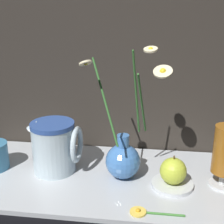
{
  "coord_description": "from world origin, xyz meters",
  "views": [
    {
      "loc": [
        0.11,
        -0.72,
        0.44
      ],
      "look_at": [
        0.01,
        0.0,
        0.19
      ],
      "focal_mm": 50.0,
      "sensor_mm": 36.0,
      "label": 1
    }
  ],
  "objects": [
    {
      "name": "saucer_plate",
      "position": [
        0.17,
        -0.03,
        0.02
      ],
      "size": [
        0.1,
        0.1,
        0.01
      ],
      "color": "silver",
      "rests_on": "shelf"
    },
    {
      "name": "loose_daisy",
      "position": [
        0.1,
        -0.15,
        0.02
      ],
      "size": [
        0.12,
        0.04,
        0.01
      ],
      "color": "#3D7A33",
      "rests_on": "shelf"
    },
    {
      "name": "ceramic_pitcher",
      "position": [
        -0.14,
        0.01,
        0.09
      ],
      "size": [
        0.14,
        0.12,
        0.15
      ],
      "color": "silver",
      "rests_on": "shelf"
    },
    {
      "name": "shelf",
      "position": [
        0.0,
        0.0,
        0.01
      ],
      "size": [
        0.77,
        0.35,
        0.01
      ],
      "color": "#B2B7BC",
      "rests_on": "ground_plane"
    },
    {
      "name": "orange_fruit",
      "position": [
        0.17,
        -0.03,
        0.05
      ],
      "size": [
        0.07,
        0.07,
        0.07
      ],
      "color": "#B7C638",
      "rests_on": "saucer_plate"
    },
    {
      "name": "ground_plane",
      "position": [
        0.0,
        0.0,
        0.0
      ],
      "size": [
        6.0,
        6.0,
        0.0
      ],
      "primitive_type": "plane",
      "color": "black"
    },
    {
      "name": "vase_with_flowers",
      "position": [
        0.04,
        0.0,
        0.07
      ],
      "size": [
        0.21,
        0.13,
        0.34
      ],
      "color": "#3F72B7",
      "rests_on": "shelf"
    }
  ]
}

